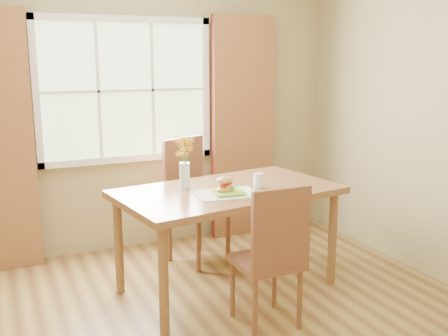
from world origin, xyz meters
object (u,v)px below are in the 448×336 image
dining_table (228,199)px  chair_far (191,194)px  chair_near (273,252)px  water_glass (258,181)px  croissant_sandwich (225,184)px  flower_vase (184,155)px

dining_table → chair_far: (-0.04, 0.71, -0.13)m
chair_near → water_glass: bearing=70.3°
chair_near → croissant_sandwich: (-0.08, 0.57, 0.34)m
dining_table → water_glass: 0.27m
dining_table → flower_vase: 0.47m
chair_near → water_glass: size_ratio=8.98×
dining_table → croissant_sandwich: bearing=-130.2°
flower_vase → croissant_sandwich: bearing=-53.2°
croissant_sandwich → dining_table: bearing=38.6°
water_glass → chair_far: bearing=108.8°
croissant_sandwich → flower_vase: 0.40m
chair_near → flower_vase: size_ratio=2.44×
croissant_sandwich → flower_vase: flower_vase is taller
dining_table → croissant_sandwich: 0.22m
croissant_sandwich → water_glass: (0.31, 0.07, -0.02)m
chair_far → croissant_sandwich: size_ratio=6.07×
chair_far → croissant_sandwich: (-0.05, -0.84, 0.28)m
chair_far → flower_vase: size_ratio=2.68×
chair_near → croissant_sandwich: size_ratio=5.53×
dining_table → croissant_sandwich: (-0.08, -0.13, 0.16)m
dining_table → chair_near: bearing=-98.6°
croissant_sandwich → flower_vase: bearing=107.1°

